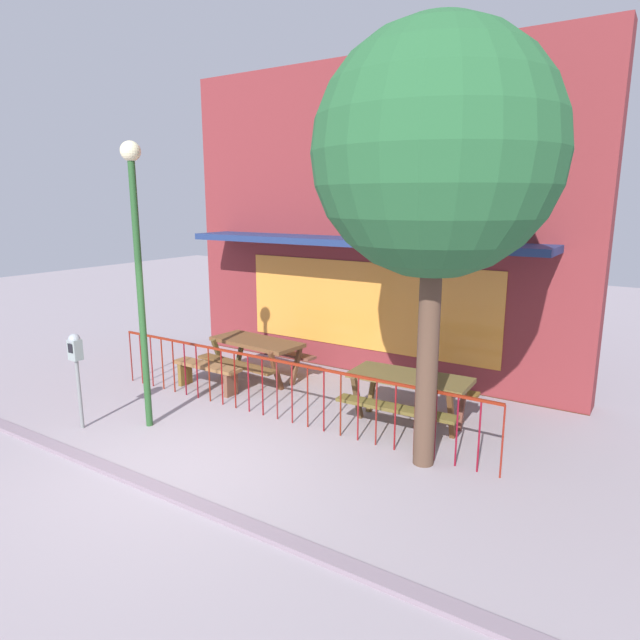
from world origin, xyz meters
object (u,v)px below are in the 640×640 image
(picnic_table_left, at_px, (257,348))
(patio_bench, at_px, (207,371))
(street_tree, at_px, (436,154))
(parking_meter_near, at_px, (76,356))
(street_lamp, at_px, (137,248))
(picnic_table_right, at_px, (410,386))

(picnic_table_left, bearing_deg, patio_bench, -112.19)
(patio_bench, distance_m, street_tree, 5.64)
(street_tree, bearing_deg, parking_meter_near, -160.16)
(picnic_table_left, relative_size, street_lamp, 0.46)
(patio_bench, bearing_deg, parking_meter_near, -99.37)
(picnic_table_right, relative_size, patio_bench, 1.33)
(patio_bench, bearing_deg, street_tree, -7.23)
(patio_bench, bearing_deg, picnic_table_right, 8.25)
(picnic_table_right, bearing_deg, picnic_table_left, 172.90)
(parking_meter_near, height_order, street_tree, street_tree)
(street_lamp, bearing_deg, street_tree, 15.48)
(parking_meter_near, height_order, street_lamp, street_lamp)
(picnic_table_right, height_order, parking_meter_near, parking_meter_near)
(parking_meter_near, xyz_separation_m, street_tree, (4.75, 1.71, 2.74))
(picnic_table_left, relative_size, parking_meter_near, 1.31)
(picnic_table_left, distance_m, street_tree, 5.36)
(street_lamp, bearing_deg, patio_bench, 103.49)
(street_lamp, bearing_deg, picnic_table_right, 33.70)
(picnic_table_left, bearing_deg, picnic_table_right, -7.10)
(picnic_table_left, height_order, street_lamp, street_lamp)
(patio_bench, height_order, street_lamp, street_lamp)
(parking_meter_near, distance_m, street_lamp, 1.85)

